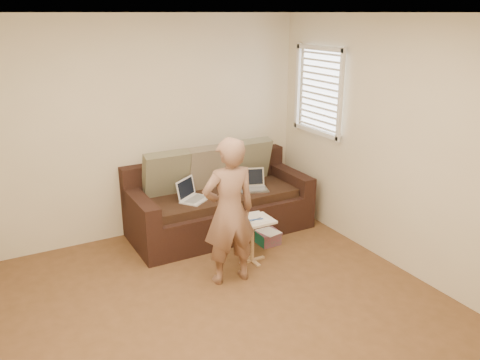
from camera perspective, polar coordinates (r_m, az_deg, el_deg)
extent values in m
plane|color=brown|center=(4.51, -0.34, -16.26)|extent=(4.50, 4.50, 0.00)
plane|color=white|center=(3.68, -0.43, 18.95)|extent=(4.50, 4.50, 0.00)
plane|color=beige|center=(5.91, -10.90, 5.91)|extent=(4.00, 0.00, 4.00)
plane|color=beige|center=(5.13, 19.71, 3.14)|extent=(0.00, 4.50, 4.50)
imported|color=brown|center=(4.79, -1.27, -3.71)|extent=(0.58, 0.42, 1.51)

